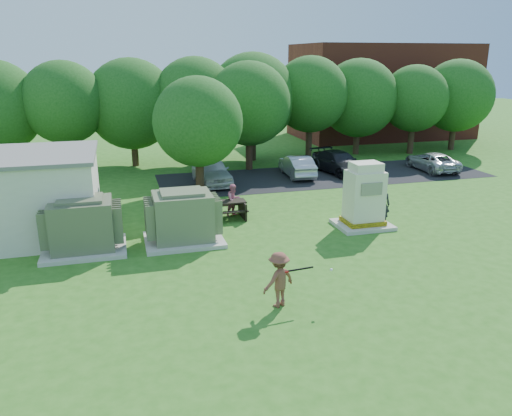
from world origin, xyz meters
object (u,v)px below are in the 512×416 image
object	(u,v)px
transformer_left	(83,226)
batter	(279,280)
transformer_right	(183,218)
car_dark	(339,163)
picnic_table	(225,208)
person_by_generator	(382,204)
car_silver_a	(297,166)
car_white	(212,171)
generator_cabinet	(364,199)
person_at_picnic	(234,200)
car_silver_b	(432,161)

from	to	relation	value
transformer_left	batter	size ratio (longest dim) A/B	1.80
transformer_right	car_dark	xyz separation A→B (m)	(10.90, 9.45, -0.30)
picnic_table	person_by_generator	xyz separation A→B (m)	(6.44, -2.45, 0.35)
transformer_left	transformer_right	world-z (taller)	same
person_by_generator	car_silver_a	world-z (taller)	person_by_generator
car_white	car_dark	xyz separation A→B (m)	(8.11, 0.49, -0.08)
car_silver_a	car_white	bearing A→B (deg)	7.84
person_by_generator	car_white	world-z (taller)	person_by_generator
batter	car_dark	size ratio (longest dim) A/B	0.36
generator_cabinet	car_dark	distance (m)	10.22
batter	car_silver_a	size ratio (longest dim) A/B	0.43
person_by_generator	car_silver_a	xyz separation A→B (m)	(-0.50, 9.40, -0.21)
car_dark	transformer_left	bearing A→B (deg)	-156.40
person_at_picnic	car_dark	bearing A→B (deg)	11.20
generator_cabinet	car_silver_a	distance (m)	9.61
car_dark	car_silver_b	size ratio (longest dim) A/B	1.11
transformer_left	person_at_picnic	distance (m)	6.92
batter	car_silver_b	distance (m)	20.93
car_silver_b	car_white	bearing A→B (deg)	0.97
person_by_generator	car_dark	bearing A→B (deg)	-73.06
picnic_table	car_white	world-z (taller)	car_white
person_by_generator	car_dark	distance (m)	9.76
transformer_left	car_white	bearing A→B (deg)	54.08
transformer_right	car_silver_a	size ratio (longest dim) A/B	0.77
transformer_right	person_at_picnic	bearing A→B (deg)	46.21
person_by_generator	person_at_picnic	bearing A→B (deg)	5.48
car_silver_a	person_by_generator	bearing A→B (deg)	96.44
car_dark	car_silver_a	bearing A→B (deg)	172.27
transformer_left	car_silver_b	distance (m)	22.37
picnic_table	car_dark	distance (m)	11.22
picnic_table	batter	distance (m)	8.43
generator_cabinet	car_silver_b	distance (m)	12.86
person_by_generator	car_silver_a	distance (m)	9.42
batter	car_dark	world-z (taller)	batter
car_silver_a	car_silver_b	xyz separation A→B (m)	(8.84, -0.75, -0.07)
generator_cabinet	car_white	size ratio (longest dim) A/B	0.64
batter	person_at_picnic	world-z (taller)	batter
transformer_right	car_silver_b	distance (m)	19.01
person_at_picnic	transformer_right	bearing A→B (deg)	-161.62
transformer_right	car_dark	size ratio (longest dim) A/B	0.65
car_white	car_silver_a	world-z (taller)	car_white
generator_cabinet	batter	bearing A→B (deg)	-134.27
car_white	batter	bearing A→B (deg)	-95.25
batter	car_silver_a	xyz separation A→B (m)	(6.14, 15.37, -0.19)
transformer_left	person_at_picnic	xyz separation A→B (m)	(6.35, 2.76, -0.23)
picnic_table	person_at_picnic	distance (m)	0.64
generator_cabinet	person_by_generator	bearing A→B (deg)	10.25
picnic_table	car_dark	bearing A→B (deg)	38.81
person_by_generator	car_silver_b	bearing A→B (deg)	-103.35
car_white	person_by_generator	bearing A→B (deg)	-59.20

